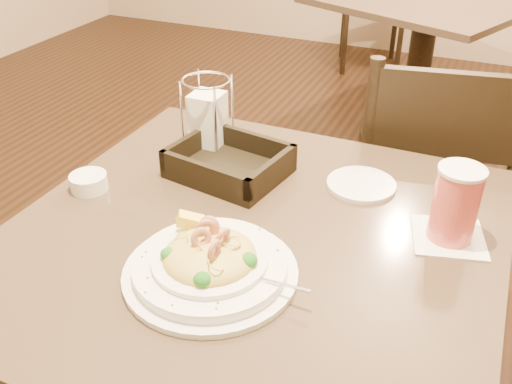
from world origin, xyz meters
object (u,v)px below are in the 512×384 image
at_px(dining_chair_near, 427,194).
at_px(side_plate, 361,184).
at_px(background_table, 422,45).
at_px(pasta_bowl, 210,263).
at_px(butter_ramekin, 89,182).
at_px(napkin_caddy, 208,120).
at_px(bread_basket, 229,165).
at_px(main_table, 252,324).
at_px(drink_glass, 455,205).

xyz_separation_m(dining_chair_near, side_plate, (-0.10, -0.43, 0.25)).
height_order(background_table, pasta_bowl, pasta_bowl).
xyz_separation_m(background_table, butter_ramekin, (-0.37, -2.06, 0.25)).
distance_m(background_table, napkin_caddy, 1.83).
xyz_separation_m(bread_basket, napkin_caddy, (-0.10, 0.09, 0.05)).
bearing_deg(background_table, bread_basket, -93.95).
relative_size(main_table, napkin_caddy, 5.08).
xyz_separation_m(main_table, napkin_caddy, (-0.23, 0.27, 0.31)).
bearing_deg(drink_glass, bread_basket, 174.07).
distance_m(main_table, drink_glass, 0.48).
bearing_deg(butter_ramekin, main_table, -1.12).
height_order(main_table, napkin_caddy, napkin_caddy).
relative_size(drink_glass, side_plate, 1.08).
bearing_deg(dining_chair_near, butter_ramekin, 36.80).
relative_size(background_table, pasta_bowl, 3.57).
bearing_deg(side_plate, butter_ramekin, -155.11).
bearing_deg(main_table, napkin_caddy, 130.59).
xyz_separation_m(dining_chair_near, pasta_bowl, (-0.26, -0.82, 0.27)).
height_order(bread_basket, side_plate, bread_basket).
height_order(dining_chair_near, side_plate, dining_chair_near).
bearing_deg(background_table, pasta_bowl, -90.21).
bearing_deg(bread_basket, background_table, 86.05).
relative_size(napkin_caddy, side_plate, 1.21).
bearing_deg(drink_glass, background_table, 100.17).
bearing_deg(side_plate, napkin_caddy, 176.69).
bearing_deg(side_plate, main_table, -119.93).
height_order(background_table, napkin_caddy, napkin_caddy).
bearing_deg(butter_ramekin, background_table, 79.76).
bearing_deg(pasta_bowl, side_plate, 67.71).
distance_m(background_table, pasta_bowl, 2.22).
distance_m(napkin_caddy, butter_ramekin, 0.31).
bearing_deg(side_plate, bread_basket, -166.86).
bearing_deg(napkin_caddy, side_plate, -3.31).
relative_size(main_table, drink_glass, 5.69).
height_order(main_table, side_plate, side_plate).
height_order(pasta_bowl, napkin_caddy, napkin_caddy).
bearing_deg(bread_basket, pasta_bowl, -69.29).
bearing_deg(bread_basket, side_plate, 13.14).
relative_size(side_plate, butter_ramekin, 1.88).
xyz_separation_m(dining_chair_near, napkin_caddy, (-0.48, -0.41, 0.32)).
relative_size(bread_basket, napkin_caddy, 1.47).
relative_size(pasta_bowl, side_plate, 2.25).
bearing_deg(pasta_bowl, bread_basket, 110.71).
xyz_separation_m(dining_chair_near, drink_glass, (0.09, -0.55, 0.31)).
distance_m(dining_chair_near, side_plate, 0.51).
xyz_separation_m(pasta_bowl, drink_glass, (0.35, 0.27, 0.05)).
bearing_deg(background_table, napkin_caddy, -97.18).
bearing_deg(napkin_caddy, dining_chair_near, 40.61).
distance_m(main_table, side_plate, 0.37).
height_order(pasta_bowl, butter_ramekin, pasta_bowl).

